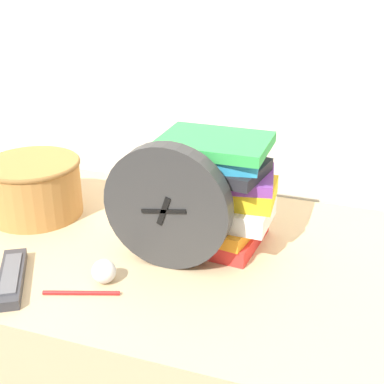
% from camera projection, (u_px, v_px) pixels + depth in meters
% --- Properties ---
extents(desk, '(1.17, 0.67, 0.71)m').
position_uv_depth(desk, '(153.00, 371.00, 1.31)').
color(desk, tan).
rests_on(desk, ground_plane).
extents(desk_clock, '(0.26, 0.04, 0.26)m').
position_uv_depth(desk_clock, '(167.00, 207.00, 1.03)').
color(desk_clock, '#333333').
rests_on(desk_clock, desk).
extents(book_stack, '(0.26, 0.20, 0.24)m').
position_uv_depth(book_stack, '(215.00, 193.00, 1.12)').
color(book_stack, red).
rests_on(book_stack, desk).
extents(basket, '(0.23, 0.23, 0.13)m').
position_uv_depth(basket, '(34.00, 186.00, 1.27)').
color(basket, '#B27A3D').
rests_on(basket, desk).
extents(tv_remote, '(0.13, 0.18, 0.02)m').
position_uv_depth(tv_remote, '(11.00, 278.00, 1.02)').
color(tv_remote, '#333338').
rests_on(tv_remote, desk).
extents(crumpled_paper_ball, '(0.05, 0.05, 0.05)m').
position_uv_depth(crumpled_paper_ball, '(104.00, 271.00, 1.02)').
color(crumpled_paper_ball, white).
rests_on(crumpled_paper_ball, desk).
extents(pen, '(0.14, 0.05, 0.01)m').
position_uv_depth(pen, '(81.00, 293.00, 0.99)').
color(pen, '#B21E1E').
rests_on(pen, desk).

